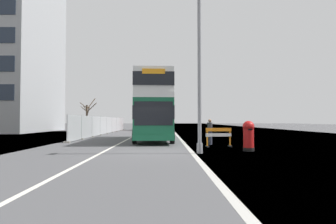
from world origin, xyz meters
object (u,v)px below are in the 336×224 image
Objects in this scene: double_decker_bus at (154,107)px; red_pillar_postbox at (248,134)px; car_receding_far at (160,124)px; car_far_side at (145,123)px; lamppost_foreground at (199,73)px; roadworks_barrier at (219,135)px; car_receding_mid at (140,124)px; pedestrian_at_kerb at (210,132)px; car_oncoming_near at (156,125)px.

double_decker_bus reaches higher than red_pillar_postbox.
car_receding_far reaches higher than car_far_side.
lamppost_foreground is at bearing -73.84° from double_decker_bus.
double_decker_bus is 2.34× the size of car_far_side.
car_far_side is (-3.39, 7.60, -0.04)m from car_receding_far.
roadworks_barrier is 0.40× the size of car_receding_mid.
car_receding_mid is (-5.77, 32.60, -2.84)m from lamppost_foreground.
double_decker_bus is 33.12m from car_receding_far.
pedestrian_at_kerb is (-1.41, 3.87, -0.02)m from red_pillar_postbox.
car_oncoming_near is at bearing 90.84° from double_decker_bus.
car_receding_far reaches higher than red_pillar_postbox.
car_far_side reaches higher than pedestrian_at_kerb.
red_pillar_postbox is 0.98× the size of roadworks_barrier.
car_oncoming_near reaches higher than car_far_side.
red_pillar_postbox is (5.30, -7.87, -1.80)m from double_decker_bus.
lamppost_foreground is 4.23m from red_pillar_postbox.
lamppost_foreground is 1.83× the size of car_far_side.
car_far_side is (-8.68, 48.55, 0.07)m from red_pillar_postbox.
roadworks_barrier is 0.41× the size of car_receding_far.
lamppost_foreground is 5.13× the size of roadworks_barrier.
lamppost_foreground reaches higher than car_oncoming_near.
car_oncoming_near is 1.10× the size of car_receding_far.
car_receding_far reaches higher than roadworks_barrier.
car_receding_mid is 9.94m from car_receding_far.
lamppost_foreground is 5.26× the size of red_pillar_postbox.
car_receding_mid reaches higher than pedestrian_at_kerb.
pedestrian_at_kerb is at bearing 99.85° from roadworks_barrier.
pedestrian_at_kerb is at bearing 75.19° from lamppost_foreground.
red_pillar_postbox is at bearing -70.05° from pedestrian_at_kerb.
car_receding_far is (-4.16, 38.65, 0.26)m from roadworks_barrier.
roadworks_barrier is at bearing -53.18° from double_decker_bus.
double_decker_bus is at bearing 106.16° from lamppost_foreground.
roadworks_barrier is at bearing -75.89° from car_receding_mid.
car_oncoming_near reaches higher than car_receding_far.
pedestrian_at_kerb is (3.89, -37.07, -0.13)m from car_receding_far.
lamppost_foreground is 4.92× the size of pedestrian_at_kerb.
double_decker_bus reaches higher than car_oncoming_near.
car_receding_mid is 1.02× the size of car_receding_far.
car_receding_far is (0.01, 33.08, -1.69)m from double_decker_bus.
roadworks_barrier is 22.33m from car_oncoming_near.
car_oncoming_near is 7.91m from car_receding_mid.
car_oncoming_near is at bearing 102.90° from red_pillar_postbox.
car_receding_far is at bearing 93.51° from lamppost_foreground.
pedestrian_at_kerb reaches higher than roadworks_barrier.
roadworks_barrier is (-1.13, 2.30, -0.15)m from red_pillar_postbox.
car_receding_mid reaches higher than roadworks_barrier.
car_oncoming_near is at bearing 96.39° from lamppost_foreground.
car_far_side is at bearing 94.75° from double_decker_bus.
double_decker_bus is at bearing -85.25° from car_far_side.
double_decker_bus is at bearing 126.82° from roadworks_barrier.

